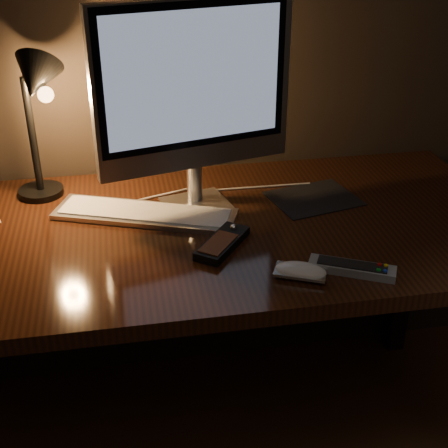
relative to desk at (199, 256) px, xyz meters
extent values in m
cube|color=black|center=(0.00, -0.07, 0.11)|extent=(1.60, 0.75, 0.04)
cube|color=black|center=(0.75, 0.25, -0.27)|extent=(0.06, 0.06, 0.71)
cube|color=black|center=(0.00, 0.27, -0.17)|extent=(1.48, 0.02, 0.51)
cube|color=silver|center=(0.00, 0.05, 0.13)|extent=(0.19, 0.18, 0.01)
cylinder|color=silver|center=(0.00, 0.07, 0.19)|extent=(0.05, 0.05, 0.11)
cube|color=silver|center=(0.00, 0.04, 0.45)|extent=(0.50, 0.15, 0.41)
cube|color=black|center=(0.00, 0.02, 0.48)|extent=(0.46, 0.11, 0.35)
cube|color=#899ABB|center=(0.00, 0.02, 0.48)|extent=(0.43, 0.10, 0.31)
cube|color=silver|center=(-0.14, 0.01, 0.14)|extent=(0.48, 0.29, 0.02)
cube|color=black|center=(0.32, 0.03, 0.13)|extent=(0.26, 0.23, 0.00)
ellipsoid|color=white|center=(0.18, -0.34, 0.14)|extent=(0.13, 0.10, 0.02)
cube|color=black|center=(0.03, -0.18, 0.14)|extent=(0.15, 0.18, 0.02)
cube|color=maroon|center=(0.03, -0.18, 0.15)|extent=(0.11, 0.12, 0.00)
sphere|color=silver|center=(0.03, -0.18, 0.15)|extent=(0.02, 0.02, 0.02)
cube|color=gray|center=(0.29, -0.34, 0.14)|extent=(0.19, 0.13, 0.02)
cube|color=black|center=(0.29, -0.34, 0.15)|extent=(0.15, 0.10, 0.00)
cylinder|color=red|center=(0.29, -0.34, 0.15)|extent=(0.01, 0.01, 0.00)
cylinder|color=#0C8C19|center=(0.29, -0.34, 0.15)|extent=(0.01, 0.01, 0.00)
cylinder|color=gold|center=(0.29, -0.34, 0.15)|extent=(0.01, 0.01, 0.00)
cylinder|color=#1433BF|center=(0.29, -0.34, 0.15)|extent=(0.01, 0.01, 0.00)
cylinder|color=black|center=(-0.41, 0.19, 0.14)|extent=(0.14, 0.14, 0.02)
cylinder|color=black|center=(-0.41, 0.19, 0.30)|extent=(0.02, 0.02, 0.31)
cone|color=black|center=(-0.38, 0.14, 0.46)|extent=(0.17, 0.19, 0.16)
sphere|color=#FFB266|center=(-0.35, 0.12, 0.43)|extent=(0.04, 0.04, 0.04)
cylinder|color=white|center=(0.02, 0.10, 0.13)|extent=(0.63, 0.08, 0.01)
camera|label=1|loc=(-0.19, -1.43, 0.88)|focal=50.00mm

